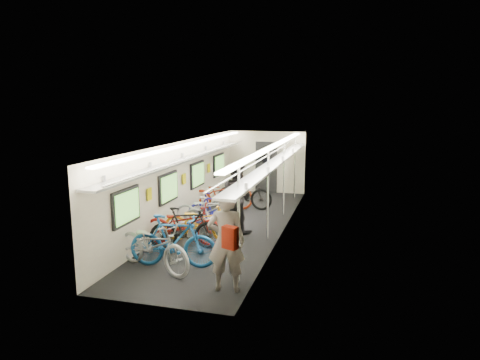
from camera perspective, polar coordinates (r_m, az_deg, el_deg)
The scene contains 14 objects.
train_car_shell at distance 12.70m, azimuth -1.88°, elevation 1.98°, with size 10.00×10.00×10.00m.
bicycle_0 at distance 9.22m, azimuth -11.47°, elevation -8.49°, with size 0.73×2.08×1.09m, color #9D9DA1.
bicycle_1 at distance 9.30m, azimuth -8.88°, elevation -8.07°, with size 0.54×1.92×1.15m, color #195798.
bicycle_2 at distance 10.68m, azimuth -7.56°, elevation -5.92°, with size 0.69×1.98×1.04m, color maroon.
bicycle_3 at distance 10.37m, azimuth -7.23°, elevation -6.40°, with size 0.49×1.74×1.04m, color black.
bicycle_4 at distance 10.93m, azimuth -5.33°, elevation -5.60°, with size 0.67×1.91×1.00m, color orange.
bicycle_5 at distance 11.72m, azimuth -3.79°, elevation -4.58°, with size 0.46×1.61×0.97m, color silver.
bicycle_6 at distance 12.08m, azimuth -4.34°, elevation -4.06°, with size 0.66×1.91×1.00m, color #AEAEB3.
bicycle_7 at distance 12.34m, azimuth -3.44°, elevation -3.84°, with size 0.45×1.60×0.96m, color #191A9A.
bicycle_8 at distance 14.00m, azimuth -2.50°, elevation -1.85°, with size 0.73×2.09×1.10m, color #A02D11.
bicycle_9 at distance 14.13m, azimuth 0.60°, elevation -1.65°, with size 0.53×1.89×1.14m, color black.
passenger_near at distance 7.97m, azimuth -1.85°, elevation -8.16°, with size 0.70×0.46×1.92m, color gray.
passenger_mid at distance 11.57m, azimuth -0.51°, elevation -2.31°, with size 0.94×0.73×1.93m, color black.
backpack at distance 7.14m, azimuth -1.33°, elevation -7.68°, with size 0.26×0.14×0.38m, color red.
Camera 1 is at (3.29, -11.31, 3.47)m, focal length 32.00 mm.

